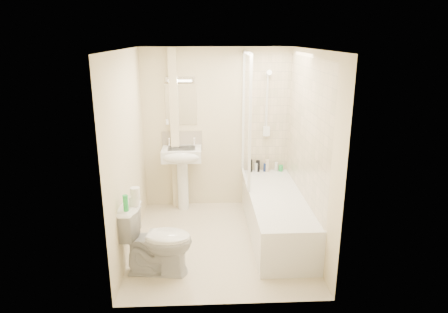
{
  "coord_description": "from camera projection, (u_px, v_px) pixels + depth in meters",
  "views": [
    {
      "loc": [
        -0.18,
        -4.6,
        2.54
      ],
      "look_at": [
        0.06,
        0.2,
        1.09
      ],
      "focal_mm": 32.0,
      "sensor_mm": 36.0,
      "label": 1
    }
  ],
  "objects": [
    {
      "name": "splashback",
      "position": [
        182.0,
        141.0,
        6.01
      ],
      "size": [
        0.6,
        0.02,
        0.3
      ],
      "primitive_type": "cube",
      "color": "beige",
      "rests_on": "wall_back"
    },
    {
      "name": "shower_screen",
      "position": [
        246.0,
        119.0,
        5.5
      ],
      "size": [
        0.04,
        0.92,
        1.8
      ],
      "color": "white",
      "rests_on": "bathtub"
    },
    {
      "name": "bottle_black_b",
      "position": [
        258.0,
        166.0,
        6.1
      ],
      "size": [
        0.06,
        0.06,
        0.18
      ],
      "primitive_type": "cylinder",
      "color": "black",
      "rests_on": "bathtub"
    },
    {
      "name": "toilet",
      "position": [
        157.0,
        240.0,
        4.39
      ],
      "size": [
        0.63,
        0.88,
        0.79
      ],
      "primitive_type": "imported",
      "rotation": [
        0.0,
        0.0,
        1.45
      ],
      "color": "white",
      "rests_on": "ground"
    },
    {
      "name": "bottle_green",
      "position": [
        281.0,
        168.0,
        6.13
      ],
      "size": [
        0.07,
        0.07,
        0.09
      ],
      "primitive_type": "cylinder",
      "color": "green",
      "rests_on": "bathtub"
    },
    {
      "name": "wall_right",
      "position": [
        310.0,
        151.0,
        4.85
      ],
      "size": [
        0.02,
        2.5,
        2.4
      ],
      "primitive_type": "cube",
      "color": "beige",
      "rests_on": "ground"
    },
    {
      "name": "tile_right",
      "position": [
        306.0,
        130.0,
        4.97
      ],
      "size": [
        0.01,
        2.1,
        1.75
      ],
      "primitive_type": "cube",
      "color": "beige",
      "rests_on": "wall_right"
    },
    {
      "name": "strip_light",
      "position": [
        180.0,
        79.0,
        5.72
      ],
      "size": [
        0.42,
        0.07,
        0.07
      ],
      "primitive_type": "cube",
      "color": "silver",
      "rests_on": "wall_back"
    },
    {
      "name": "toilet_roll_upper",
      "position": [
        135.0,
        192.0,
        4.27
      ],
      "size": [
        0.1,
        0.1,
        0.11
      ],
      "primitive_type": "cylinder",
      "color": "white",
      "rests_on": "toilet_roll_lower"
    },
    {
      "name": "pedestal_sink",
      "position": [
        182.0,
        161.0,
        5.86
      ],
      "size": [
        0.57,
        0.51,
        1.1
      ],
      "color": "white",
      "rests_on": "ground"
    },
    {
      "name": "bathtub",
      "position": [
        276.0,
        213.0,
        5.29
      ],
      "size": [
        0.7,
        2.1,
        0.55
      ],
      "color": "white",
      "rests_on": "ground"
    },
    {
      "name": "tile_back",
      "position": [
        267.0,
        114.0,
        5.95
      ],
      "size": [
        0.7,
        0.01,
        1.75
      ],
      "primitive_type": "cube",
      "color": "beige",
      "rests_on": "wall_back"
    },
    {
      "name": "shower_fixture",
      "position": [
        267.0,
        107.0,
        5.87
      ],
      "size": [
        0.1,
        0.16,
        0.99
      ],
      "color": "white",
      "rests_on": "wall_back"
    },
    {
      "name": "bottle_white_a",
      "position": [
        257.0,
        167.0,
        6.1
      ],
      "size": [
        0.06,
        0.06,
        0.14
      ],
      "primitive_type": "cylinder",
      "color": "silver",
      "rests_on": "bathtub"
    },
    {
      "name": "bottle_white_b",
      "position": [
        276.0,
        167.0,
        6.12
      ],
      "size": [
        0.05,
        0.05,
        0.14
      ],
      "primitive_type": "cylinder",
      "color": "silver",
      "rests_on": "bathtub"
    },
    {
      "name": "ceiling",
      "position": [
        219.0,
        49.0,
        4.45
      ],
      "size": [
        2.2,
        2.5,
        0.02
      ],
      "primitive_type": "cube",
      "color": "white",
      "rests_on": "wall_back"
    },
    {
      "name": "bottle_black_a",
      "position": [
        250.0,
        166.0,
        6.09
      ],
      "size": [
        0.07,
        0.07,
        0.19
      ],
      "primitive_type": "cylinder",
      "color": "black",
      "rests_on": "bathtub"
    },
    {
      "name": "green_bottle",
      "position": [
        126.0,
        203.0,
        4.14
      ],
      "size": [
        0.05,
        0.05,
        0.18
      ],
      "primitive_type": "cylinder",
      "color": "green",
      "rests_on": "toilet"
    },
    {
      "name": "toilet_roll_lower",
      "position": [
        134.0,
        201.0,
        4.31
      ],
      "size": [
        0.12,
        0.12,
        0.09
      ],
      "primitive_type": "cylinder",
      "color": "white",
      "rests_on": "toilet"
    },
    {
      "name": "mirror",
      "position": [
        181.0,
        105.0,
        5.84
      ],
      "size": [
        0.46,
        0.01,
        0.6
      ],
      "primitive_type": "cube",
      "color": "white",
      "rests_on": "wall_back"
    },
    {
      "name": "bottle_cream",
      "position": [
        267.0,
        166.0,
        6.1
      ],
      "size": [
        0.07,
        0.07,
        0.18
      ],
      "primitive_type": "cylinder",
      "color": "beige",
      "rests_on": "bathtub"
    },
    {
      "name": "floor",
      "position": [
        220.0,
        242.0,
        5.14
      ],
      "size": [
        2.5,
        2.5,
        0.0
      ],
      "primitive_type": "plane",
      "color": "beige",
      "rests_on": "ground"
    },
    {
      "name": "wall_left",
      "position": [
        128.0,
        154.0,
        4.74
      ],
      "size": [
        0.02,
        2.5,
        2.4
      ],
      "primitive_type": "cube",
      "color": "beige",
      "rests_on": "ground"
    },
    {
      "name": "bottle_blue",
      "position": [
        265.0,
        167.0,
        6.11
      ],
      "size": [
        0.05,
        0.05,
        0.13
      ],
      "primitive_type": "cylinder",
      "color": "navy",
      "rests_on": "bathtub"
    },
    {
      "name": "wall_back",
      "position": [
        217.0,
        129.0,
        5.99
      ],
      "size": [
        2.2,
        0.02,
        2.4
      ],
      "primitive_type": "cube",
      "color": "beige",
      "rests_on": "ground"
    },
    {
      "name": "pipe_boxing",
      "position": [
        175.0,
        131.0,
        5.9
      ],
      "size": [
        0.12,
        0.12,
        2.4
      ],
      "primitive_type": "cube",
      "color": "beige",
      "rests_on": "ground"
    }
  ]
}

